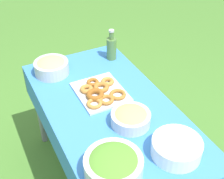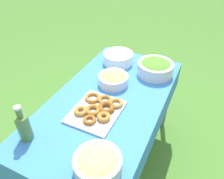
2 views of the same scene
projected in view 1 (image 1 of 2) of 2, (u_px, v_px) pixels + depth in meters
picnic_table at (110, 120)px, 2.06m from camera, size 1.48×0.78×0.78m
salad_bowl at (113, 165)px, 1.55m from camera, size 0.30×0.30×0.13m
pasta_bowl at (51, 66)px, 2.28m from camera, size 0.25×0.25×0.12m
donut_platter at (100, 92)px, 2.10m from camera, size 0.37×0.32×0.05m
plate_stack at (176, 148)px, 1.66m from camera, size 0.27×0.27×0.10m
olive_oil_bottle at (111, 48)px, 2.42m from camera, size 0.08×0.08×0.25m
bread_bowl at (131, 117)px, 1.85m from camera, size 0.24×0.24×0.10m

